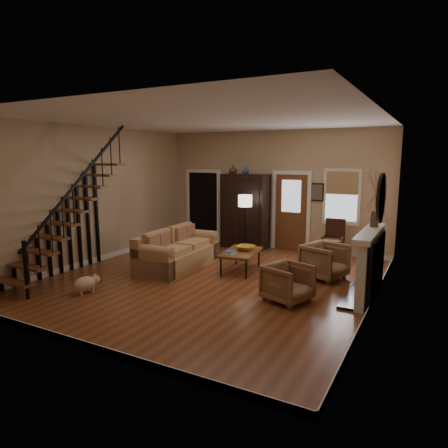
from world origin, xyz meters
The scene contains 15 objects.
room centered at (-0.41, 1.76, 1.51)m, with size 7.00×7.33×3.30m.
staircase centered at (-2.78, -1.30, 1.60)m, with size 0.94×2.80×3.20m, color brown, non-canonical shape.
fireplace centered at (3.13, 0.50, 0.74)m, with size 0.33×1.95×2.30m.
armoire centered at (-0.70, 3.15, 1.05)m, with size 1.30×0.60×2.10m, color black, non-canonical shape.
vase_a centered at (-1.05, 3.05, 2.22)m, with size 0.24×0.24×0.25m, color #4C2619.
vase_b centered at (-0.65, 3.05, 2.21)m, with size 0.20×0.20×0.21m, color #334C60.
sofa centered at (-1.16, 0.46, 0.42)m, with size 0.98×2.27×0.85m, color #B08250, non-canonical shape.
coffee_table centered at (0.27, 0.88, 0.24)m, with size 0.72×1.23×0.47m, color brown, non-canonical shape.
bowl centered at (0.32, 1.03, 0.52)m, with size 0.42×0.42×0.10m, color orange.
books centered at (0.15, 0.58, 0.50)m, with size 0.22×0.31×0.06m, color beige, non-canonical shape.
armchair_left centered at (1.86, -0.44, 0.34)m, with size 0.73×0.75×0.68m, color brown.
armchair_right centered at (2.08, 1.24, 0.38)m, with size 0.81×0.83×0.76m, color brown.
floor_lamp centered at (-0.34, 2.39, 0.80)m, with size 0.36×0.36×1.59m, color black, non-canonical shape.
side_chair centered at (1.85, 2.95, 0.51)m, with size 0.54×0.54×1.02m, color #331910, non-canonical shape.
dog centered at (-1.67, -1.89, 0.17)m, with size 0.28×0.47×0.34m, color beige, non-canonical shape.
Camera 1 is at (4.12, -7.03, 2.57)m, focal length 32.00 mm.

